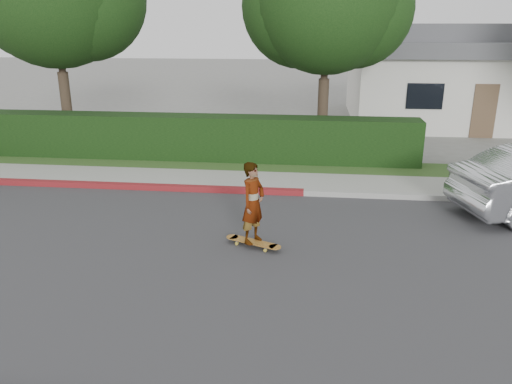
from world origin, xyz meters
TOP-DOWN VIEW (x-y plane):
  - ground at (0.00, 0.00)m, footprint 120.00×120.00m
  - road at (0.00, 0.00)m, footprint 60.00×8.00m
  - curb_far at (0.00, 4.10)m, footprint 60.00×0.20m
  - curb_red_section at (-5.00, 4.10)m, footprint 12.00×0.21m
  - sidewalk_far at (0.00, 5.00)m, footprint 60.00×1.60m
  - planting_strip at (0.00, 6.60)m, footprint 60.00×1.60m
  - hedge at (-3.00, 7.20)m, footprint 15.00×1.00m
  - tree_center at (1.49, 9.19)m, footprint 5.66×4.84m
  - house at (8.00, 16.00)m, footprint 10.60×8.60m
  - skateboard at (0.07, 0.76)m, footprint 1.22×0.70m
  - skateboarder at (0.07, 0.76)m, footprint 0.63×0.71m

SIDE VIEW (x-z plane):
  - ground at x=0.00m, z-range 0.00..0.00m
  - road at x=0.00m, z-range 0.00..0.01m
  - planting_strip at x=0.00m, z-range 0.00..0.10m
  - sidewalk_far at x=0.00m, z-range 0.00..0.12m
  - curb_far at x=0.00m, z-range 0.00..0.15m
  - curb_red_section at x=-5.00m, z-range 0.00..0.15m
  - skateboard at x=0.07m, z-range 0.05..0.16m
  - hedge at x=-3.00m, z-range 0.00..1.50m
  - skateboarder at x=0.07m, z-range 0.12..1.76m
  - house at x=8.00m, z-range -0.05..4.25m
  - tree_center at x=1.49m, z-range 1.18..8.62m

